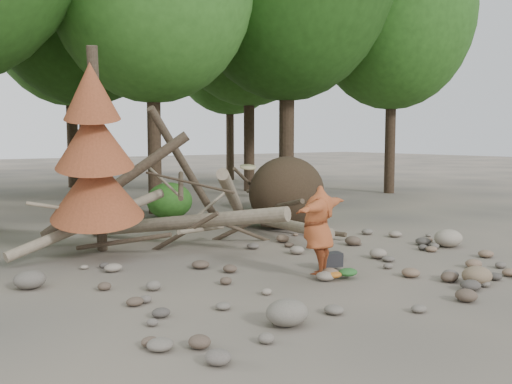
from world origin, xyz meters
TOP-DOWN VIEW (x-y plane):
  - ground at (0.00, 0.00)m, footprint 120.00×120.00m
  - deadfall_pile at (2.02, 4.24)m, footprint 8.55×5.24m
  - dead_conifer at (-3.12, 3.37)m, footprint 2.06×2.16m
  - bush_mid at (0.80, 7.80)m, footprint 1.40×1.40m
  - bush_right at (5.00, 7.00)m, footprint 2.00×2.00m
  - frisbee_thrower at (-0.46, -0.39)m, footprint 2.83×1.32m
  - backpack at (0.20, -0.02)m, footprint 0.45×0.37m
  - cloth_green at (-0.05, -0.73)m, footprint 0.37×0.31m
  - cloth_orange at (-0.34, -0.67)m, footprint 0.30×0.25m
  - boulder_front_left at (-2.51, -2.06)m, footprint 0.59×0.53m
  - boulder_front_right at (1.45, -2.30)m, footprint 0.53×0.48m
  - boulder_mid_right at (3.92, 0.04)m, footprint 0.67×0.61m
  - boulder_mid_left at (-4.82, 1.88)m, footprint 0.52×0.47m

SIDE VIEW (x-z plane):
  - ground at x=0.00m, z-range 0.00..0.00m
  - cloth_orange at x=-0.34m, z-range 0.00..0.11m
  - cloth_green at x=-0.05m, z-range 0.00..0.14m
  - backpack at x=0.20m, z-range 0.00..0.26m
  - boulder_mid_left at x=-4.82m, z-range 0.00..0.31m
  - boulder_front_right at x=1.45m, z-range 0.00..0.32m
  - boulder_front_left at x=-2.51m, z-range 0.00..0.36m
  - boulder_mid_right at x=3.92m, z-range 0.00..0.40m
  - bush_mid at x=0.80m, z-range 0.00..1.12m
  - bush_right at x=5.00m, z-range 0.00..1.60m
  - frisbee_thrower at x=-0.46m, z-range -0.14..1.89m
  - deadfall_pile at x=2.02m, z-range -0.70..2.60m
  - dead_conifer at x=-3.12m, z-range -0.06..4.29m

